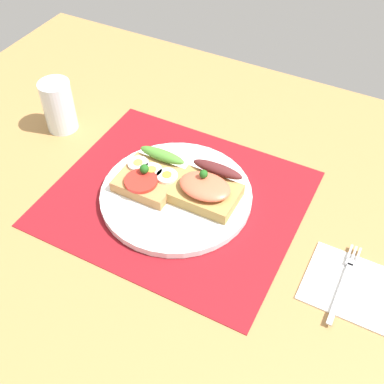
% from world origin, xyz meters
% --- Properties ---
extents(ground_plane, '(1.20, 0.90, 0.03)m').
position_xyz_m(ground_plane, '(0.00, 0.00, -0.02)').
color(ground_plane, '#A47642').
extents(placemat, '(0.41, 0.35, 0.00)m').
position_xyz_m(placemat, '(0.00, 0.00, 0.00)').
color(placemat, maroon).
rests_on(placemat, ground_plane).
extents(plate, '(0.25, 0.25, 0.01)m').
position_xyz_m(plate, '(0.00, 0.00, 0.01)').
color(plate, white).
rests_on(plate, placemat).
extents(sandwich_egg_tomato, '(0.10, 0.10, 0.04)m').
position_xyz_m(sandwich_egg_tomato, '(-0.05, 0.00, 0.03)').
color(sandwich_egg_tomato, '#B27C48').
rests_on(sandwich_egg_tomato, plate).
extents(sandwich_salmon, '(0.11, 0.09, 0.05)m').
position_xyz_m(sandwich_salmon, '(0.05, 0.01, 0.04)').
color(sandwich_salmon, '#A88546').
rests_on(sandwich_salmon, plate).
extents(napkin, '(0.13, 0.11, 0.01)m').
position_xyz_m(napkin, '(0.31, -0.04, 0.00)').
color(napkin, white).
rests_on(napkin, ground_plane).
extents(fork, '(0.02, 0.15, 0.00)m').
position_xyz_m(fork, '(0.30, -0.04, 0.01)').
color(fork, '#B7B7BC').
rests_on(fork, napkin).
extents(drinking_glass, '(0.06, 0.06, 0.10)m').
position_xyz_m(drinking_glass, '(-0.29, 0.07, 0.05)').
color(drinking_glass, silver).
rests_on(drinking_glass, ground_plane).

